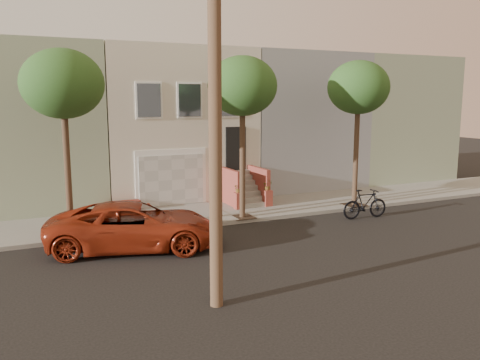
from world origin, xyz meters
name	(u,v)px	position (x,y,z in m)	size (l,w,h in m)	color
ground	(266,251)	(0.00, 0.00, 0.00)	(90.00, 90.00, 0.00)	black
sidewalk	(206,214)	(0.00, 5.35, 0.07)	(40.00, 3.70, 0.15)	gray
house_row	(164,122)	(0.00, 11.19, 3.64)	(33.10, 11.70, 7.00)	beige
tree_left	(63,85)	(-5.50, 3.90, 5.26)	(2.70, 2.57, 6.30)	#2D2116
tree_mid	(242,87)	(1.00, 3.90, 5.26)	(2.70, 2.57, 6.30)	#2D2116
tree_right	(358,88)	(6.50, 3.90, 5.26)	(2.70, 2.57, 6.30)	#2D2116
pickup_truck	(135,226)	(-3.72, 2.02, 0.76)	(2.52, 5.47, 1.52)	maroon
motorcycle	(365,204)	(5.70, 2.18, 0.60)	(0.57, 2.01, 1.21)	black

